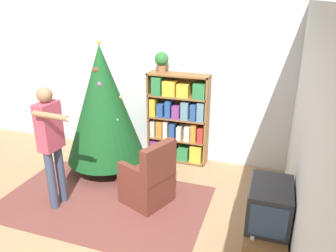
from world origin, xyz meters
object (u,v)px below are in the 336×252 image
(television, at_px, (270,204))
(standing_person, at_px, (51,139))
(christmas_tree, at_px, (103,104))
(potted_plant, at_px, (162,61))
(bookshelf, at_px, (178,120))
(armchair, at_px, (149,181))

(television, height_order, standing_person, standing_person)
(standing_person, bearing_deg, christmas_tree, 176.36)
(television, height_order, potted_plant, potted_plant)
(bookshelf, relative_size, armchair, 1.64)
(standing_person, height_order, potted_plant, potted_plant)
(bookshelf, bearing_deg, potted_plant, 178.35)
(christmas_tree, distance_m, standing_person, 1.10)
(bookshelf, relative_size, standing_person, 0.92)
(armchair, height_order, standing_person, standing_person)
(standing_person, bearing_deg, armchair, 115.11)
(christmas_tree, relative_size, standing_person, 1.27)
(armchair, bearing_deg, standing_person, -46.95)
(television, bearing_deg, christmas_tree, 153.17)
(bookshelf, relative_size, television, 2.55)
(television, relative_size, christmas_tree, 0.28)
(christmas_tree, distance_m, potted_plant, 1.15)
(television, distance_m, christmas_tree, 2.87)
(bookshelf, height_order, potted_plant, potted_plant)
(standing_person, relative_size, potted_plant, 4.97)
(television, xyz_separation_m, armchair, (-1.55, 0.63, -0.39))
(television, bearing_deg, armchair, 157.78)
(bookshelf, bearing_deg, christmas_tree, -145.47)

